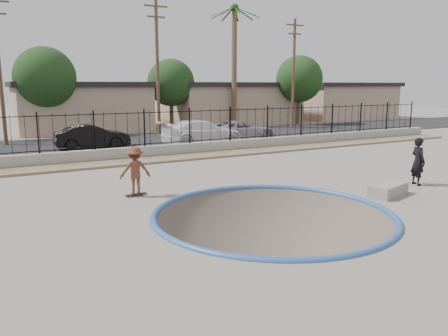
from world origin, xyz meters
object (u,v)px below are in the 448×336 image
car_d (242,130)px  concrete_ledge (388,190)px  car_b (92,137)px  skater (135,173)px  skateboard (136,194)px  car_c (202,132)px  videographer (418,161)px

car_d → concrete_ledge: bearing=170.6°
car_b → car_d: bearing=-93.6°
car_b → concrete_ledge: bearing=-156.8°
skater → skateboard: skater is taller
skater → concrete_ledge: size_ratio=0.99×
car_c → concrete_ledge: bearing=-179.2°
skateboard → videographer: size_ratio=0.43×
skater → car_b: size_ratio=0.38×
car_b → car_c: bearing=-101.1°
skater → skateboard: (-0.00, 0.00, -0.74)m
concrete_ledge → car_d: 15.40m
concrete_ledge → car_b: size_ratio=0.38×
concrete_ledge → car_b: car_b is taller
skateboard → concrete_ledge: size_ratio=0.47×
skater → car_c: bearing=-119.1°
car_c → skateboard: bearing=145.1°
skateboard → concrete_ledge: concrete_ledge is taller
skateboard → car_c: bearing=45.9°
skater → car_b: skater is taller
skateboard → car_b: (1.14, 11.83, 0.67)m
videographer → concrete_ledge: videographer is taller
skateboard → concrete_ledge: (7.48, -4.06, 0.15)m
skateboard → car_c: car_c is taller
skater → car_c: 12.84m
car_b → skateboard: bearing=175.9°
skater → car_d: 15.38m
car_b → car_c: (6.39, -1.43, 0.06)m
car_d → skateboard: bearing=138.5°
car_c → car_d: 3.30m
car_d → skater: bearing=138.5°
skater → car_c: (7.53, 10.40, 0.00)m
concrete_ledge → videographer: bearing=15.7°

